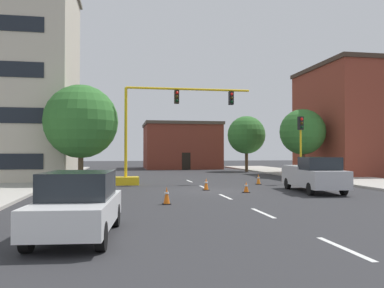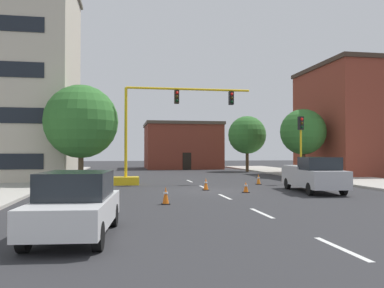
# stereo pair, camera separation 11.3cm
# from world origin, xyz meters

# --- Properties ---
(ground_plane) EXTENTS (160.00, 160.00, 0.00)m
(ground_plane) POSITION_xyz_m (0.00, 0.00, 0.00)
(ground_plane) COLOR #2D2D30
(sidewalk_left) EXTENTS (6.00, 56.00, 0.14)m
(sidewalk_left) POSITION_xyz_m (-12.78, 8.00, 0.07)
(sidewalk_left) COLOR #B2ADA3
(sidewalk_left) RESTS_ON ground_plane
(sidewalk_right) EXTENTS (6.00, 56.00, 0.14)m
(sidewalk_right) POSITION_xyz_m (12.78, 8.00, 0.07)
(sidewalk_right) COLOR #B2ADA3
(sidewalk_right) RESTS_ON ground_plane
(lane_stripe_seg_0) EXTENTS (0.16, 2.40, 0.01)m
(lane_stripe_seg_0) POSITION_xyz_m (0.00, -14.00, 0.00)
(lane_stripe_seg_0) COLOR silver
(lane_stripe_seg_0) RESTS_ON ground_plane
(lane_stripe_seg_1) EXTENTS (0.16, 2.40, 0.01)m
(lane_stripe_seg_1) POSITION_xyz_m (0.00, -8.50, 0.00)
(lane_stripe_seg_1) COLOR silver
(lane_stripe_seg_1) RESTS_ON ground_plane
(lane_stripe_seg_2) EXTENTS (0.16, 2.40, 0.01)m
(lane_stripe_seg_2) POSITION_xyz_m (0.00, -3.00, 0.00)
(lane_stripe_seg_2) COLOR silver
(lane_stripe_seg_2) RESTS_ON ground_plane
(lane_stripe_seg_3) EXTENTS (0.16, 2.40, 0.01)m
(lane_stripe_seg_3) POSITION_xyz_m (0.00, 2.50, 0.00)
(lane_stripe_seg_3) COLOR silver
(lane_stripe_seg_3) RESTS_ON ground_plane
(lane_stripe_seg_4) EXTENTS (0.16, 2.40, 0.01)m
(lane_stripe_seg_4) POSITION_xyz_m (0.00, 8.00, 0.00)
(lane_stripe_seg_4) COLOR silver
(lane_stripe_seg_4) RESTS_ON ground_plane
(building_brick_center) EXTENTS (10.24, 9.76, 6.28)m
(building_brick_center) POSITION_xyz_m (2.86, 32.36, 3.15)
(building_brick_center) COLOR brown
(building_brick_center) RESTS_ON ground_plane
(building_row_right) EXTENTS (11.81, 10.92, 10.79)m
(building_row_right) POSITION_xyz_m (19.18, 13.65, 5.40)
(building_row_right) COLOR brown
(building_row_right) RESTS_ON ground_plane
(traffic_signal_gantry) EXTENTS (9.76, 1.20, 6.83)m
(traffic_signal_gantry) POSITION_xyz_m (-3.64, 5.25, 2.29)
(traffic_signal_gantry) COLOR yellow
(traffic_signal_gantry) RESTS_ON ground_plane
(traffic_light_pole_right) EXTENTS (0.32, 0.47, 4.80)m
(traffic_light_pole_right) POSITION_xyz_m (7.36, 3.93, 3.53)
(traffic_light_pole_right) COLOR yellow
(traffic_light_pole_right) RESTS_ON ground_plane
(tree_right_mid) EXTENTS (4.17, 4.17, 6.21)m
(tree_right_mid) POSITION_xyz_m (11.11, 11.56, 4.12)
(tree_right_mid) COLOR #4C3823
(tree_right_mid) RESTS_ON ground_plane
(tree_left_near) EXTENTS (5.07, 5.07, 6.91)m
(tree_left_near) POSITION_xyz_m (-7.98, 5.69, 4.37)
(tree_left_near) COLOR brown
(tree_left_near) RESTS_ON ground_plane
(tree_right_far) EXTENTS (4.39, 4.39, 6.46)m
(tree_right_far) POSITION_xyz_m (9.05, 21.87, 4.25)
(tree_right_far) COLOR #4C3823
(tree_right_far) RESTS_ON ground_plane
(pickup_truck_silver) EXTENTS (2.47, 5.56, 1.99)m
(pickup_truck_silver) POSITION_xyz_m (5.56, -1.57, 0.97)
(pickup_truck_silver) COLOR #BCBCC1
(pickup_truck_silver) RESTS_ON ground_plane
(sedan_white_near_left) EXTENTS (2.24, 4.64, 1.74)m
(sedan_white_near_left) POSITION_xyz_m (-6.30, -11.68, 0.89)
(sedan_white_near_left) COLOR white
(sedan_white_near_left) RESTS_ON ground_plane
(traffic_cone_roadside_a) EXTENTS (0.36, 0.36, 0.74)m
(traffic_cone_roadside_a) POSITION_xyz_m (-0.25, 0.52, 0.36)
(traffic_cone_roadside_a) COLOR black
(traffic_cone_roadside_a) RESTS_ON ground_plane
(traffic_cone_roadside_b) EXTENTS (0.36, 0.36, 0.62)m
(traffic_cone_roadside_b) POSITION_xyz_m (1.67, -1.23, 0.31)
(traffic_cone_roadside_b) COLOR black
(traffic_cone_roadside_b) RESTS_ON ground_plane
(traffic_cone_roadside_c) EXTENTS (0.36, 0.36, 0.74)m
(traffic_cone_roadside_c) POSITION_xyz_m (4.24, 4.05, 0.37)
(traffic_cone_roadside_c) COLOR black
(traffic_cone_roadside_c) RESTS_ON ground_plane
(traffic_cone_roadside_d) EXTENTS (0.36, 0.36, 0.77)m
(traffic_cone_roadside_d) POSITION_xyz_m (-3.25, -5.43, 0.38)
(traffic_cone_roadside_d) COLOR black
(traffic_cone_roadside_d) RESTS_ON ground_plane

